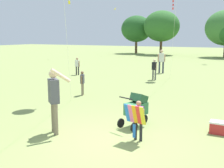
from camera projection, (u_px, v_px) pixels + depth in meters
ground_plane at (115, 140)px, 7.24m from camera, size 120.00×120.00×0.00m
treeline_distant at (202, 28)px, 35.77m from camera, size 32.47×6.60×6.16m
child_with_butterfly_kite at (138, 117)px, 7.07m from camera, size 0.59×0.40×1.07m
person_adult_flyer at (54, 96)px, 7.55m from camera, size 0.72×0.49×1.88m
stroller at (136, 107)px, 8.20m from camera, size 0.73×1.12×1.03m
person_red_shirt at (161, 59)px, 19.84m from camera, size 0.52×0.34×1.71m
person_sitting_far at (82, 81)px, 12.54m from camera, size 0.22×0.34×1.12m
person_couple_left at (77, 65)px, 19.02m from camera, size 0.39×0.18×1.20m
person_kid_running at (154, 68)px, 16.85m from camera, size 0.38×0.27×1.29m
cooler_box at (218, 127)px, 7.68m from camera, size 0.45×0.33×0.35m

